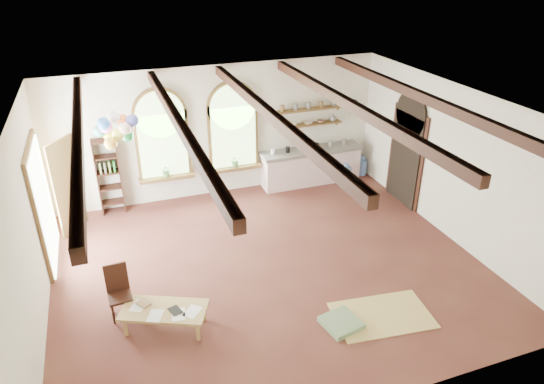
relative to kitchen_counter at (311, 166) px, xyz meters
name	(u,v)px	position (x,y,z in m)	size (l,w,h in m)	color
floor	(269,266)	(-2.30, -3.20, -0.48)	(8.00, 8.00, 0.00)	brown
ceiling_beams	(268,113)	(-2.30, -3.20, 2.62)	(6.20, 6.80, 0.18)	black
window_left	(162,138)	(-3.70, 0.23, 1.16)	(1.30, 0.28, 2.20)	brown
window_right	(233,130)	(-2.00, 0.23, 1.16)	(1.30, 0.28, 2.20)	brown
left_doorway	(43,206)	(-6.25, -1.40, 0.67)	(0.10, 1.90, 2.50)	brown
right_doorway	(405,159)	(1.65, -1.70, 0.62)	(0.10, 1.30, 2.40)	black
kitchen_counter	(311,166)	(0.00, 0.00, 0.00)	(2.68, 0.62, 0.94)	beige
wall_shelf_lower	(310,124)	(0.00, 0.18, 1.07)	(1.70, 0.24, 0.04)	brown
wall_shelf_upper	(310,109)	(0.00, 0.18, 1.47)	(1.70, 0.24, 0.04)	brown
wall_clock	(353,105)	(1.25, 0.25, 1.42)	(0.32, 0.32, 0.04)	black
bookshelf	(109,177)	(-5.00, 0.12, 0.42)	(0.53, 0.32, 1.80)	black
coffee_table	(164,311)	(-4.46, -4.25, -0.13)	(1.50, 1.14, 0.39)	tan
side_chair	(121,302)	(-5.10, -3.69, -0.20)	(0.39, 0.39, 0.94)	black
floor_mat	(382,315)	(-0.98, -5.20, -0.47)	(1.63, 1.01, 0.02)	#D6C66B
floor_cushion	(341,323)	(-1.74, -5.18, -0.43)	(0.57, 0.57, 0.10)	#67855C
water_jug_a	(345,175)	(0.80, -0.41, -0.22)	(0.31, 0.31, 0.60)	#547CB4
water_jug_b	(362,166)	(1.52, 0.00, -0.24)	(0.28, 0.28, 0.55)	#547CB4
balloon_cluster	(116,129)	(-4.70, -0.90, 1.87)	(0.89, 0.89, 1.15)	white
table_book	(139,306)	(-4.82, -4.06, -0.08)	(0.17, 0.25, 0.02)	olive
tablet	(175,311)	(-4.30, -4.36, -0.08)	(0.16, 0.24, 0.01)	black
potted_plant_left	(166,171)	(-3.70, 0.12, 0.37)	(0.27, 0.23, 0.30)	#598C4C
potted_plant_right	(235,161)	(-2.00, 0.12, 0.37)	(0.27, 0.23, 0.30)	#598C4C
shelf_cup_a	(282,125)	(-0.75, 0.18, 1.14)	(0.12, 0.10, 0.10)	white
shelf_cup_b	(295,124)	(-0.40, 0.18, 1.14)	(0.10, 0.10, 0.09)	beige
shelf_bowl_a	(308,123)	(-0.05, 0.18, 1.12)	(0.22, 0.22, 0.05)	beige
shelf_bowl_b	(320,121)	(0.30, 0.18, 1.12)	(0.20, 0.20, 0.06)	#8C664C
shelf_vase	(333,117)	(0.65, 0.18, 1.19)	(0.18, 0.18, 0.19)	slate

